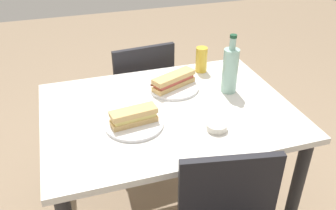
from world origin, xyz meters
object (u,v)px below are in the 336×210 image
plate_near (174,87)px  baguette_sandwich_near (174,80)px  baguette_sandwich_far (134,116)px  beer_glass (201,60)px  chair_far (141,94)px  plate_far (134,124)px  water_bottle (230,69)px  knife_near (164,82)px  olive_bowl (217,127)px  dining_table (168,127)px  knife_far (127,116)px

plate_near → baguette_sandwich_near: size_ratio=1.04×
baguette_sandwich_far → beer_glass: size_ratio=1.49×
baguette_sandwich_near → baguette_sandwich_far: 0.38m
chair_far → plate_near: chair_far is taller
plate_far → beer_glass: size_ratio=1.82×
water_bottle → chair_far: bearing=121.5°
baguette_sandwich_near → baguette_sandwich_far: same height
plate_far → water_bottle: 0.57m
knife_near → chair_far: bearing=96.3°
chair_far → olive_bowl: size_ratio=9.30×
knife_near → beer_glass: bearing=22.0°
beer_glass → olive_bowl: (-0.15, -0.56, -0.06)m
plate_far → baguette_sandwich_far: (0.00, -0.00, 0.04)m
dining_table → knife_far: knife_far is taller
baguette_sandwich_near → plate_near: bearing=63.4°
plate_near → knife_far: 0.36m
plate_far → water_bottle: bearing=16.8°
plate_far → beer_glass: (0.48, 0.42, 0.06)m
knife_far → beer_glass: beer_glass is taller
plate_far → beer_glass: beer_glass is taller
plate_near → baguette_sandwich_far: size_ratio=1.22×
baguette_sandwich_near → baguette_sandwich_far: (-0.27, -0.27, 0.00)m
baguette_sandwich_near → olive_bowl: bearing=-81.1°
plate_near → olive_bowl: bearing=-81.1°
baguette_sandwich_far → knife_far: (-0.02, 0.06, -0.03)m
chair_far → baguette_sandwich_near: (0.08, -0.45, 0.31)m
knife_far → water_bottle: size_ratio=0.58×
dining_table → baguette_sandwich_far: (-0.18, -0.09, 0.16)m
olive_bowl → baguette_sandwich_far: bearing=157.7°
plate_near → water_bottle: water_bottle is taller
beer_glass → knife_near: bearing=-158.0°
chair_far → plate_near: (0.08, -0.45, 0.27)m
plate_near → olive_bowl: olive_bowl is taller
plate_near → baguette_sandwich_far: (-0.27, -0.27, 0.04)m
baguette_sandwich_far → plate_near: bearing=44.5°
chair_far → baguette_sandwich_near: 0.55m
chair_far → knife_far: size_ratio=4.79×
baguette_sandwich_far → knife_far: bearing=108.7°
dining_table → beer_glass: (0.30, 0.33, 0.18)m
plate_far → chair_far: bearing=75.0°
plate_near → baguette_sandwich_near: baguette_sandwich_near is taller
baguette_sandwich_near → knife_near: (-0.04, 0.05, -0.03)m
baguette_sandwich_far → beer_glass: bearing=40.8°
dining_table → beer_glass: beer_glass is taller
plate_far → baguette_sandwich_far: 0.04m
chair_far → olive_bowl: 0.91m
water_bottle → olive_bowl: (-0.20, -0.30, -0.11)m
plate_far → knife_far: (-0.02, 0.06, 0.01)m
dining_table → baguette_sandwich_near: bearing=63.9°
plate_near → knife_near: bearing=124.2°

